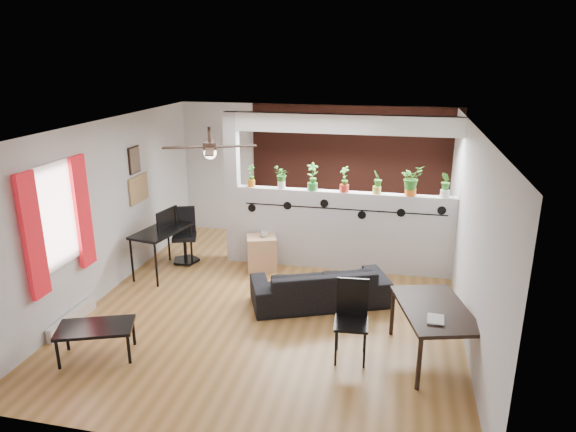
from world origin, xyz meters
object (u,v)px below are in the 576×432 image
at_px(ceiling_fan, 210,149).
at_px(potted_plant_3, 345,178).
at_px(potted_plant_0, 251,175).
at_px(dining_table, 434,313).
at_px(potted_plant_4, 377,181).
at_px(computer_desk, 161,234).
at_px(sofa, 320,286).
at_px(potted_plant_2, 313,176).
at_px(potted_plant_6, 446,184).
at_px(folding_chair, 352,312).
at_px(office_chair, 185,239).
at_px(coffee_table, 95,330).
at_px(cup, 264,234).
at_px(potted_plant_1, 281,177).
at_px(potted_plant_5, 411,180).
at_px(cube_shelf, 262,253).

relative_size(ceiling_fan, potted_plant_3, 2.80).
xyz_separation_m(potted_plant_0, dining_table, (2.94, -2.49, -0.95)).
bearing_deg(dining_table, potted_plant_4, 108.53).
bearing_deg(dining_table, computer_desk, 158.65).
bearing_deg(sofa, potted_plant_4, -139.29).
height_order(potted_plant_3, potted_plant_4, potted_plant_3).
xyz_separation_m(potted_plant_2, potted_plant_6, (2.11, 0.00, -0.03)).
height_order(potted_plant_2, computer_desk, potted_plant_2).
height_order(computer_desk, folding_chair, folding_chair).
relative_size(office_chair, folding_chair, 0.97).
height_order(folding_chair, coffee_table, folding_chair).
distance_m(potted_plant_4, potted_plant_6, 1.05).
height_order(potted_plant_0, cup, potted_plant_0).
xyz_separation_m(potted_plant_6, folding_chair, (-1.17, -2.62, -0.99)).
bearing_deg(potted_plant_0, potted_plant_1, -0.00).
distance_m(potted_plant_5, potted_plant_6, 0.53).
bearing_deg(potted_plant_3, dining_table, -61.35).
xyz_separation_m(dining_table, coffee_table, (-3.94, -0.82, -0.24)).
relative_size(potted_plant_0, cube_shelf, 0.65).
height_order(office_chair, coffee_table, office_chair).
distance_m(cube_shelf, office_chair, 1.41).
bearing_deg(dining_table, sofa, 143.61).
xyz_separation_m(ceiling_fan, computer_desk, (-1.29, 0.97, -1.63)).
bearing_deg(cube_shelf, potted_plant_4, -8.61).
distance_m(potted_plant_2, dining_table, 3.28).
distance_m(sofa, office_chair, 2.78).
relative_size(potted_plant_0, potted_plant_6, 0.94).
bearing_deg(potted_plant_2, folding_chair, -70.34).
distance_m(potted_plant_3, folding_chair, 2.83).
bearing_deg(cup, potted_plant_5, 8.31).
relative_size(potted_plant_4, potted_plant_5, 0.79).
xyz_separation_m(potted_plant_2, office_chair, (-2.20, -0.29, -1.17)).
bearing_deg(cup, potted_plant_3, 14.95).
relative_size(potted_plant_0, potted_plant_5, 0.78).
relative_size(potted_plant_1, coffee_table, 0.38).
bearing_deg(potted_plant_4, potted_plant_2, 180.00).
bearing_deg(cup, sofa, -42.87).
distance_m(dining_table, folding_chair, 0.96).
height_order(dining_table, coffee_table, dining_table).
bearing_deg(potted_plant_2, potted_plant_6, 0.00).
relative_size(potted_plant_3, cube_shelf, 0.73).
distance_m(sofa, cube_shelf, 1.55).
distance_m(sofa, folding_chair, 1.41).
xyz_separation_m(potted_plant_2, potted_plant_3, (0.53, 0.00, -0.02)).
relative_size(potted_plant_1, sofa, 0.20).
xyz_separation_m(potted_plant_1, dining_table, (2.42, -2.49, -0.95)).
bearing_deg(computer_desk, potted_plant_1, 24.48).
bearing_deg(potted_plant_2, potted_plant_5, 0.00).
relative_size(sofa, cup, 15.14).
bearing_deg(potted_plant_2, cup, -155.53).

